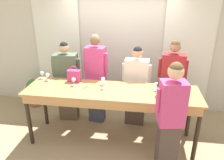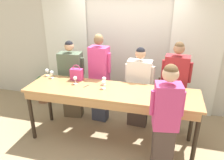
# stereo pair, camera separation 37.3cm
# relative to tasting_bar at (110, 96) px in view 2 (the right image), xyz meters

# --- Properties ---
(ground_plane) EXTENTS (18.00, 18.00, 0.00)m
(ground_plane) POSITION_rel_tasting_bar_xyz_m (0.00, 0.03, -0.92)
(ground_plane) COLOR tan
(wall_back) EXTENTS (12.00, 0.06, 2.80)m
(wall_back) POSITION_rel_tasting_bar_xyz_m (0.00, 1.44, 0.48)
(wall_back) COLOR beige
(wall_back) RESTS_ON ground_plane
(curtain_panel_left) EXTENTS (1.03, 0.03, 2.69)m
(curtain_panel_left) POSITION_rel_tasting_bar_xyz_m (-1.43, 1.37, 0.43)
(curtain_panel_left) COLOR white
(curtain_panel_left) RESTS_ON ground_plane
(curtain_panel_right) EXTENTS (1.03, 0.03, 2.69)m
(curtain_panel_right) POSITION_rel_tasting_bar_xyz_m (1.43, 1.37, 0.43)
(curtain_panel_right) COLOR white
(curtain_panel_right) RESTS_ON ground_plane
(tasting_bar) EXTENTS (2.98, 0.79, 1.02)m
(tasting_bar) POSITION_rel_tasting_bar_xyz_m (0.00, 0.00, 0.00)
(tasting_bar) COLOR #B27F4C
(tasting_bar) RESTS_ON ground_plane
(wine_bottle) EXTENTS (0.09, 0.09, 0.34)m
(wine_bottle) POSITION_rel_tasting_bar_xyz_m (0.79, -0.06, 0.23)
(wine_bottle) COLOR black
(wine_bottle) RESTS_ON tasting_bar
(handbag) EXTENTS (0.23, 0.12, 0.30)m
(handbag) POSITION_rel_tasting_bar_xyz_m (-0.74, 0.31, 0.22)
(handbag) COLOR #C63870
(handbag) RESTS_ON tasting_bar
(wine_glass_front_left) EXTENTS (0.08, 0.08, 0.15)m
(wine_glass_front_left) POSITION_rel_tasting_bar_xyz_m (-0.18, 0.22, 0.21)
(wine_glass_front_left) COLOR white
(wine_glass_front_left) RESTS_ON tasting_bar
(wine_glass_front_mid) EXTENTS (0.08, 0.08, 0.15)m
(wine_glass_front_mid) POSITION_rel_tasting_bar_xyz_m (0.76, 0.12, 0.21)
(wine_glass_front_mid) COLOR white
(wine_glass_front_mid) RESTS_ON tasting_bar
(wine_glass_front_right) EXTENTS (0.08, 0.08, 0.15)m
(wine_glass_front_right) POSITION_rel_tasting_bar_xyz_m (-0.69, 0.12, 0.21)
(wine_glass_front_right) COLOR white
(wine_glass_front_right) RESTS_ON tasting_bar
(wine_glass_center_left) EXTENTS (0.08, 0.08, 0.15)m
(wine_glass_center_left) POSITION_rel_tasting_bar_xyz_m (1.04, -0.12, 0.21)
(wine_glass_center_left) COLOR white
(wine_glass_center_left) RESTS_ON tasting_bar
(wine_glass_center_mid) EXTENTS (0.08, 0.08, 0.15)m
(wine_glass_center_mid) POSITION_rel_tasting_bar_xyz_m (-0.14, 0.06, 0.21)
(wine_glass_center_mid) COLOR white
(wine_glass_center_mid) RESTS_ON tasting_bar
(wine_glass_center_right) EXTENTS (0.08, 0.08, 0.15)m
(wine_glass_center_right) POSITION_rel_tasting_bar_xyz_m (-1.24, 0.27, 0.21)
(wine_glass_center_right) COLOR white
(wine_glass_center_right) RESTS_ON tasting_bar
(wine_glass_back_left) EXTENTS (0.08, 0.08, 0.15)m
(wine_glass_back_left) POSITION_rel_tasting_bar_xyz_m (-1.39, 0.35, 0.21)
(wine_glass_back_left) COLOR white
(wine_glass_back_left) RESTS_ON tasting_bar
(pen) EXTENTS (0.07, 0.13, 0.01)m
(pen) POSITION_rel_tasting_bar_xyz_m (-0.46, 0.06, 0.11)
(pen) COLOR black
(pen) RESTS_ON tasting_bar
(guest_olive_jacket) EXTENTS (0.58, 0.32, 1.68)m
(guest_olive_jacket) POSITION_rel_tasting_bar_xyz_m (-1.02, 0.65, -0.08)
(guest_olive_jacket) COLOR brown
(guest_olive_jacket) RESTS_ON ground_plane
(guest_pink_top) EXTENTS (0.49, 0.28, 1.84)m
(guest_pink_top) POSITION_rel_tasting_bar_xyz_m (-0.40, 0.65, 0.03)
(guest_pink_top) COLOR #383D51
(guest_pink_top) RESTS_ON ground_plane
(guest_cream_sweater) EXTENTS (0.57, 0.25, 1.64)m
(guest_cream_sweater) POSITION_rel_tasting_bar_xyz_m (0.40, 0.65, -0.09)
(guest_cream_sweater) COLOR #473833
(guest_cream_sweater) RESTS_ON ground_plane
(guest_striped_shirt) EXTENTS (0.54, 0.29, 1.78)m
(guest_striped_shirt) POSITION_rel_tasting_bar_xyz_m (1.07, 0.65, -0.01)
(guest_striped_shirt) COLOR #383D51
(guest_striped_shirt) RESTS_ON ground_plane
(host_pouring) EXTENTS (0.46, 0.32, 1.75)m
(host_pouring) POSITION_rel_tasting_bar_xyz_m (0.94, -0.56, -0.01)
(host_pouring) COLOR #473833
(host_pouring) RESTS_ON ground_plane
(potted_plant) EXTENTS (0.35, 0.35, 0.68)m
(potted_plant) POSITION_rel_tasting_bar_xyz_m (-2.02, 1.06, -0.56)
(potted_plant) COLOR #935B3D
(potted_plant) RESTS_ON ground_plane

